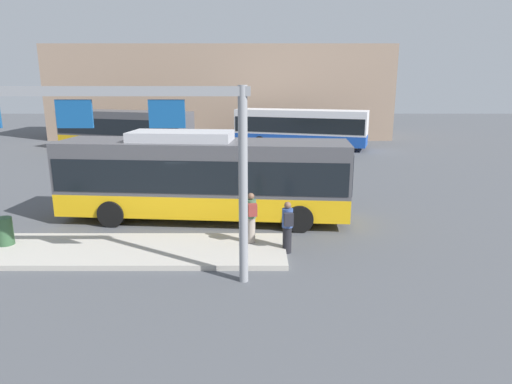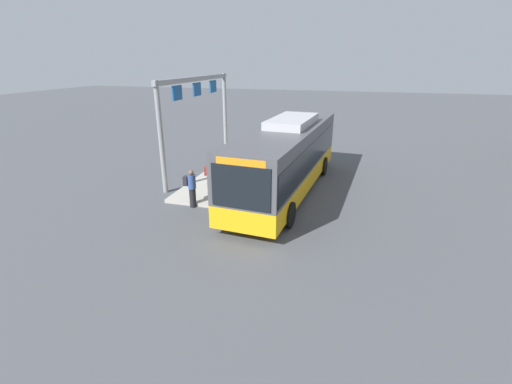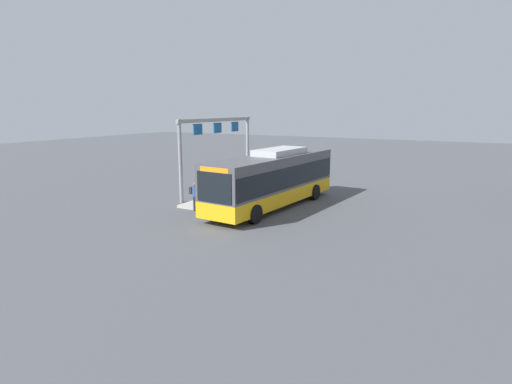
{
  "view_description": "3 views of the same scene",
  "coord_description": "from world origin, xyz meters",
  "px_view_note": "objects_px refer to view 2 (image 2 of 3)",
  "views": [
    {
      "loc": [
        2.01,
        -16.63,
        5.27
      ],
      "look_at": [
        2.08,
        -1.35,
        1.45
      ],
      "focal_mm": 30.92,
      "sensor_mm": 36.0,
      "label": 1
    },
    {
      "loc": [
        15.95,
        3.02,
        6.04
      ],
      "look_at": [
        3.75,
        -0.43,
        1.27
      ],
      "focal_mm": 24.84,
      "sensor_mm": 36.0,
      "label": 2
    },
    {
      "loc": [
        22.33,
        11.08,
        5.88
      ],
      "look_at": [
        1.91,
        -0.09,
        1.24
      ],
      "focal_mm": 29.77,
      "sensor_mm": 36.0,
      "label": 3
    }
  ],
  "objects_px": {
    "person_boarding": "(191,188)",
    "person_waiting_near": "(212,177)",
    "bus_main": "(287,155)",
    "trash_bin": "(256,147)"
  },
  "relations": [
    {
      "from": "bus_main",
      "to": "person_boarding",
      "type": "distance_m",
      "value": 4.72
    },
    {
      "from": "bus_main",
      "to": "trash_bin",
      "type": "bearing_deg",
      "value": -147.28
    },
    {
      "from": "person_boarding",
      "to": "person_waiting_near",
      "type": "xyz_separation_m",
      "value": [
        -1.14,
        0.48,
        0.16
      ]
    },
    {
      "from": "bus_main",
      "to": "person_boarding",
      "type": "xyz_separation_m",
      "value": [
        3.01,
        -3.52,
        -0.92
      ]
    },
    {
      "from": "trash_bin",
      "to": "person_waiting_near",
      "type": "bearing_deg",
      "value": 1.14
    },
    {
      "from": "person_boarding",
      "to": "person_waiting_near",
      "type": "distance_m",
      "value": 1.25
    },
    {
      "from": "person_boarding",
      "to": "person_waiting_near",
      "type": "bearing_deg",
      "value": 62.64
    },
    {
      "from": "bus_main",
      "to": "person_waiting_near",
      "type": "relative_size",
      "value": 6.7
    },
    {
      "from": "person_waiting_near",
      "to": "trash_bin",
      "type": "relative_size",
      "value": 1.86
    },
    {
      "from": "person_boarding",
      "to": "person_waiting_near",
      "type": "height_order",
      "value": "person_waiting_near"
    }
  ]
}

